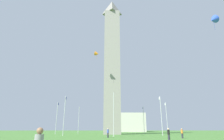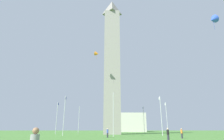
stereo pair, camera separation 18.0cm
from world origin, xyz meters
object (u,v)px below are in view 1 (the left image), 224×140
Objects in this scene: person_blue_shirt at (108,133)px; flagpole_se at (64,113)px; person_orange_shirt at (182,133)px; person_black_shirt at (169,135)px; kite_orange_delta at (97,54)px; flagpole_s at (114,112)px; obelisk_monument at (112,61)px; distant_building at (128,123)px; kite_blue_delta at (213,20)px; flagpole_nw at (144,119)px; flagpole_w at (167,117)px; flagpole_sw at (161,114)px; flagpole_ne at (79,119)px; flagpole_e at (57,116)px; flagpole_n at (111,119)px.

flagpole_se is at bearing 41.63° from person_blue_shirt.
person_black_shirt is (-6.94, 4.42, -0.00)m from person_orange_shirt.
person_black_shirt is (-10.14, -8.10, -0.01)m from person_blue_shirt.
flagpole_s is at bearing -154.27° from kite_orange_delta.
obelisk_monument reaches higher than person_blue_shirt.
obelisk_monument is at bearing -0.00° from flagpole_s.
distant_building is (82.93, -3.34, 3.79)m from person_black_shirt.
flagpole_se is at bearing 161.16° from distant_building.
flagpole_s is 27.00m from kite_blue_delta.
flagpole_nw is 34.73m from person_blue_shirt.
person_blue_shirt reaches higher than person_orange_shirt.
kite_blue_delta is at bearing -115.05° from flagpole_se.
flagpole_w reaches higher than person_blue_shirt.
flagpole_sw and flagpole_w have the same top height.
flagpole_w is 27.69m from kite_orange_delta.
flagpole_ne and flagpole_w have the same top height.
flagpole_se is at bearing -157.50° from flagpole_e.
flagpole_nw is 35.52m from person_orange_shirt.
flagpole_e is 21.84m from kite_orange_delta.
flagpole_sw is 5.59× the size of person_orange_shirt.
flagpole_e is at bearing 135.00° from flagpole_n.
flagpole_sw is (-27.66, -11.46, 0.00)m from flagpole_n.
person_blue_shirt is (-36.82, 1.19, -4.16)m from flagpole_n.
kite_orange_delta is (9.27, 4.47, 17.07)m from flagpole_s.
flagpole_s is 6.18m from person_blue_shirt.
person_orange_shirt is (-12.36, -22.79, -4.17)m from flagpole_se.
flagpole_w reaches higher than person_black_shirt.
flagpole_n is at bearing 0.00° from obelisk_monument.
flagpole_ne is 22.91m from flagpole_nw.
distant_building is (52.18, -26.45, -0.38)m from flagpole_e.
distant_building reaches higher than person_blue_shirt.
flagpole_e is at bearing 89.81° from obelisk_monument.
flagpole_s is 29.93m from flagpole_nw.
flagpole_ne is at bearing -22.50° from flagpole_e.
person_black_shirt is 24.61m from kite_blue_delta.
person_orange_shirt is 0.68× the size of kite_orange_delta.
flagpole_n and flagpole_e have the same top height.
flagpole_ne is 2.88× the size of kite_blue_delta.
flagpole_n is 5.52× the size of person_blue_shirt.
flagpole_ne is 1.00× the size of flagpole_se.
distant_building is (68.38, -10.25, -0.38)m from flagpole_s.
person_orange_shirt is at bearing 179.45° from flagpole_sw.
flagpole_w is at bearing -112.50° from flagpole_ne.
flagpole_ne is at bearing 45.00° from flagpole_sw.
distant_building is (52.23, -10.25, -17.95)m from obelisk_monument.
flagpole_ne is 0.32× the size of distant_building.
flagpole_nw is at bearing -45.00° from flagpole_se.
flagpole_e is (-16.20, 16.20, 0.00)m from flagpole_n.
flagpole_se is 2.88× the size of kite_blue_delta.
flagpole_ne is at bearing 112.50° from flagpole_n.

